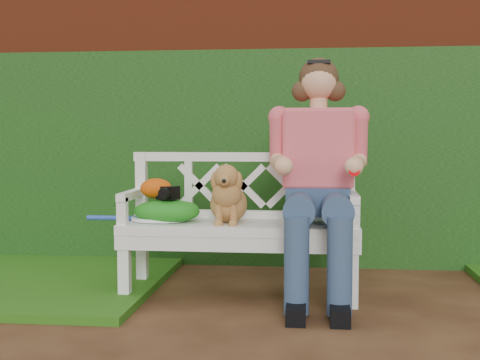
# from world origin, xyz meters

# --- Properties ---
(ground) EXTENTS (60.00, 60.00, 0.00)m
(ground) POSITION_xyz_m (0.00, 0.00, 0.00)
(ground) COLOR #341C0E
(brick_wall) EXTENTS (10.00, 0.30, 2.20)m
(brick_wall) POSITION_xyz_m (0.00, 1.90, 1.10)
(brick_wall) COLOR maroon
(brick_wall) RESTS_ON ground
(ivy_hedge) EXTENTS (10.00, 0.18, 1.70)m
(ivy_hedge) POSITION_xyz_m (0.00, 1.68, 0.85)
(ivy_hedge) COLOR #2A5B1D
(ivy_hedge) RESTS_ON ground
(garden_bench) EXTENTS (1.61, 0.67, 0.48)m
(garden_bench) POSITION_xyz_m (-0.53, 0.64, 0.24)
(garden_bench) COLOR white
(garden_bench) RESTS_ON ground
(seated_woman) EXTENTS (0.85, 1.01, 1.56)m
(seated_woman) POSITION_xyz_m (-0.03, 0.62, 0.78)
(seated_woman) COLOR #FF3D40
(seated_woman) RESTS_ON ground
(dog) EXTENTS (0.27, 0.36, 0.38)m
(dog) POSITION_xyz_m (-0.60, 0.59, 0.67)
(dog) COLOR brown
(dog) RESTS_ON garden_bench
(tennis_racket) EXTENTS (0.74, 0.44, 0.03)m
(tennis_racket) POSITION_xyz_m (-1.08, 0.63, 0.50)
(tennis_racket) COLOR silver
(tennis_racket) RESTS_ON garden_bench
(green_bag) EXTENTS (0.49, 0.42, 0.15)m
(green_bag) POSITION_xyz_m (-1.00, 0.61, 0.55)
(green_bag) COLOR green
(green_bag) RESTS_ON garden_bench
(camera_item) EXTENTS (0.15, 0.14, 0.08)m
(camera_item) POSITION_xyz_m (-0.98, 0.60, 0.67)
(camera_item) COLOR black
(camera_item) RESTS_ON green_bag
(baseball_glove) EXTENTS (0.21, 0.16, 0.13)m
(baseball_glove) POSITION_xyz_m (-1.07, 0.63, 0.69)
(baseball_glove) COLOR #C24508
(baseball_glove) RESTS_ON green_bag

